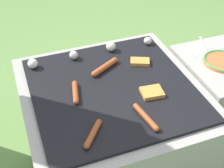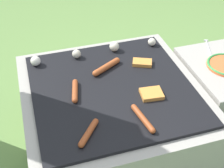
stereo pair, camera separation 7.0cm
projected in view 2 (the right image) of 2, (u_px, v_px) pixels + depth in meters
ground_plane at (112, 142)px, 1.82m from camera, size 14.00×14.00×0.00m
grill at (112, 117)px, 1.69m from camera, size 0.89×0.89×0.42m
side_ledge at (218, 95)px, 1.83m from camera, size 0.38×0.50×0.42m
sausage_mid_left at (75, 91)px, 1.51m from camera, size 0.06×0.16×0.03m
sausage_back_right at (89, 133)px, 1.30m from camera, size 0.11×0.14×0.03m
sausage_front_center at (143, 118)px, 1.37m from camera, size 0.05×0.19×0.03m
sausage_front_left at (107, 67)px, 1.66m from camera, size 0.18×0.11×0.03m
bread_slice_right at (152, 94)px, 1.50m from camera, size 0.11×0.10×0.02m
bread_slice_center at (142, 63)px, 1.70m from camera, size 0.12×0.10×0.02m
mushroom_row at (92, 51)px, 1.76m from camera, size 0.73×0.07×0.06m
fork_utensil at (208, 47)px, 1.84m from camera, size 0.08×0.18×0.01m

